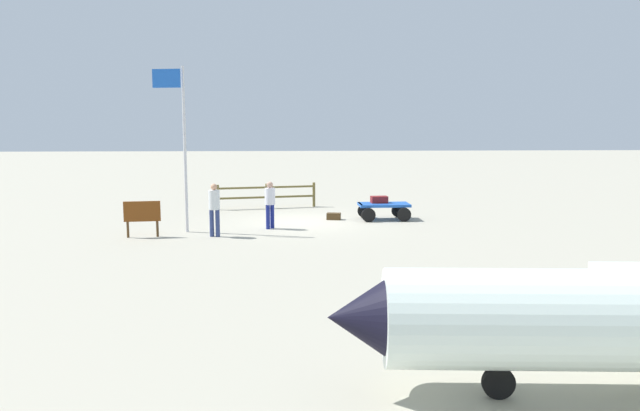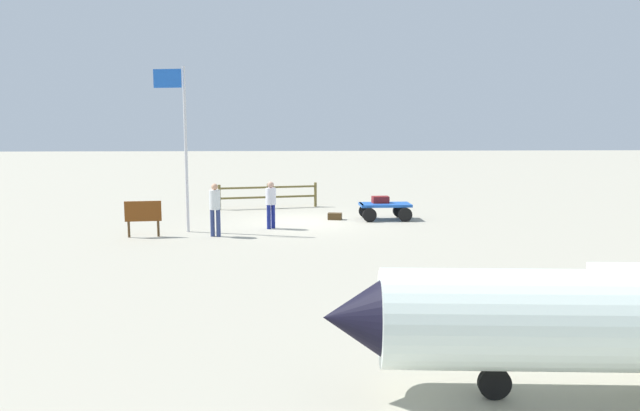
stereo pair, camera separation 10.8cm
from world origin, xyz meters
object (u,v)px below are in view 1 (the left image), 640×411
Objects in this scene: luggage_cart at (383,208)px; suitcase_tan at (334,216)px; worker_lead at (214,205)px; signboard at (142,214)px; suitcase_grey at (379,200)px; flagpole at (180,133)px; worker_trailing at (270,201)px.

luggage_cart reaches higher than suitcase_tan.
worker_lead is (4.13, 3.33, 0.90)m from suitcase_tan.
suitcase_tan is at bearing -152.88° from signboard.
signboard is (8.19, 3.36, 0.02)m from suitcase_grey.
luggage_cart is 8.07m from flagpole.
signboard is (1.14, 0.90, -2.56)m from flagpole.
worker_trailing is 0.30× the size of flagpole.
suitcase_grey is at bearing -154.45° from worker_trailing.
suitcase_tan is 0.33× the size of worker_lead.
flagpole is (2.92, 0.50, 2.35)m from worker_trailing.
worker_lead is at bearing 30.02° from suitcase_grey.
worker_trailing is 4.30m from signboard.
flagpole is at bearing 19.30° from suitcase_grey.
flagpole reaches higher than worker_lead.
worker_lead is 2.26m from worker_trailing.
signboard reaches higher than suitcase_grey.
suitcase_grey is 4.58m from worker_trailing.
suitcase_tan is 7.26m from signboard.
worker_trailing is at bearing 38.74° from suitcase_tan.
suitcase_tan is at bearing -155.62° from flagpole.
luggage_cart is 3.37× the size of suitcase_tan.
suitcase_tan is 5.38m from worker_lead.
signboard is at bearing 38.12° from flagpole.
worker_trailing reaches higher than suitcase_grey.
suitcase_grey is at bearing -149.98° from worker_lead.
worker_trailing is at bearing 25.55° from suitcase_grey.
suitcase_grey is 7.90m from flagpole.
signboard is at bearing 18.92° from worker_trailing.
worker_trailing is (4.26, 1.81, 0.53)m from luggage_cart.
worker_trailing is (4.12, 1.97, 0.23)m from suitcase_grey.
suitcase_grey is 1.86m from suitcase_tan.
worker_lead is 1.48× the size of signboard.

